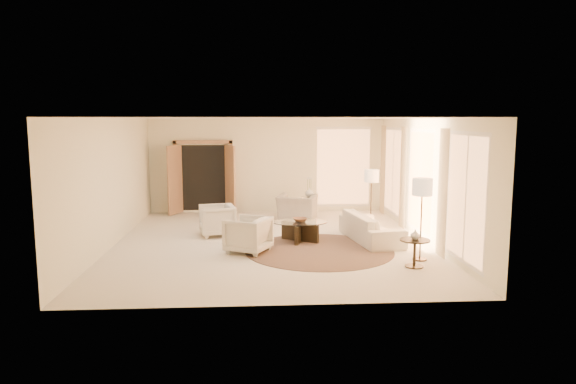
{
  "coord_description": "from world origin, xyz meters",
  "views": [
    {
      "loc": [
        -0.33,
        -11.38,
        2.76
      ],
      "look_at": [
        0.4,
        0.4,
        1.1
      ],
      "focal_mm": 32.0,
      "sensor_mm": 36.0,
      "label": 1
    }
  ],
  "objects": [
    {
      "name": "window_back_corner",
      "position": [
        2.3,
        3.95,
        1.35
      ],
      "size": [
        1.7,
        0.1,
        2.4
      ],
      "primitive_type": null,
      "color": "#FFAC66",
      "rests_on": "room"
    },
    {
      "name": "side_vase",
      "position": [
        1.19,
        3.18,
        0.69
      ],
      "size": [
        0.33,
        0.33,
        0.27
      ],
      "primitive_type": "imported",
      "rotation": [
        0.0,
        0.0,
        -0.36
      ],
      "color": "silver",
      "rests_on": "side_table"
    },
    {
      "name": "end_vase",
      "position": [
        2.64,
        -2.12,
        0.62
      ],
      "size": [
        0.2,
        0.2,
        0.19
      ],
      "primitive_type": "imported",
      "rotation": [
        0.0,
        0.0,
        0.11
      ],
      "color": "silver",
      "rests_on": "end_table"
    },
    {
      "name": "accent_chair",
      "position": [
        0.8,
        2.71,
        0.46
      ],
      "size": [
        1.2,
        0.95,
        0.92
      ],
      "primitive_type": "imported",
      "rotation": [
        0.0,
        0.0,
        2.86
      ],
      "color": "#9B968D",
      "rests_on": "room"
    },
    {
      "name": "end_table",
      "position": [
        2.64,
        -2.12,
        0.37
      ],
      "size": [
        0.56,
        0.56,
        0.53
      ],
      "rotation": [
        0.0,
        0.0,
        -0.21
      ],
      "color": "black",
      "rests_on": "room"
    },
    {
      "name": "french_doors",
      "position": [
        -1.9,
        3.82,
        1.07
      ],
      "size": [
        1.95,
        0.66,
        2.16
      ],
      "color": "#AC7D59",
      "rests_on": "room"
    },
    {
      "name": "windows_right",
      "position": [
        3.45,
        0.1,
        1.35
      ],
      "size": [
        0.1,
        6.4,
        2.4
      ],
      "primitive_type": null,
      "color": "#FFAC66",
      "rests_on": "room"
    },
    {
      "name": "floor_lamp_far",
      "position": [
        2.9,
        -1.65,
        1.39
      ],
      "size": [
        0.4,
        0.4,
        1.63
      ],
      "rotation": [
        0.0,
        0.0,
        -0.09
      ],
      "color": "#30241A",
      "rests_on": "room"
    },
    {
      "name": "room",
      "position": [
        0.0,
        0.0,
        1.4
      ],
      "size": [
        7.04,
        8.04,
        2.83
      ],
      "color": "#F0E4CF",
      "rests_on": "ground"
    },
    {
      "name": "coffee_table",
      "position": [
        0.65,
        0.08,
        0.29
      ],
      "size": [
        1.62,
        1.62,
        0.46
      ],
      "rotation": [
        0.0,
        0.0,
        0.36
      ],
      "color": "black",
      "rests_on": "room"
    },
    {
      "name": "floor_lamp_near",
      "position": [
        2.57,
        1.33,
        1.29
      ],
      "size": [
        0.37,
        0.37,
        1.52
      ],
      "rotation": [
        0.0,
        0.0,
        0.4
      ],
      "color": "#30241A",
      "rests_on": "room"
    },
    {
      "name": "armchair_left",
      "position": [
        -1.28,
        0.8,
        0.41
      ],
      "size": [
        0.89,
        0.93,
        0.82
      ],
      "primitive_type": "imported",
      "rotation": [
        0.0,
        0.0,
        -1.36
      ],
      "color": "silver",
      "rests_on": "room"
    },
    {
      "name": "curtains_right",
      "position": [
        3.4,
        1.0,
        1.3
      ],
      "size": [
        0.06,
        5.2,
        2.6
      ],
      "primitive_type": null,
      "color": "#C7B48A",
      "rests_on": "room"
    },
    {
      "name": "side_table",
      "position": [
        1.19,
        3.18,
        0.34
      ],
      "size": [
        0.48,
        0.48,
        0.56
      ],
      "rotation": [
        0.0,
        0.0,
        0.23
      ],
      "color": "#30241A",
      "rests_on": "room"
    },
    {
      "name": "sofa",
      "position": [
        2.29,
        0.04,
        0.31
      ],
      "size": [
        1.17,
        2.25,
        0.63
      ],
      "primitive_type": "imported",
      "rotation": [
        0.0,
        0.0,
        1.73
      ],
      "color": "silver",
      "rests_on": "room"
    },
    {
      "name": "bowl",
      "position": [
        0.65,
        0.08,
        0.5
      ],
      "size": [
        0.39,
        0.39,
        0.08
      ],
      "primitive_type": "imported",
      "rotation": [
        0.0,
        0.0,
        0.19
      ],
      "color": "brown",
      "rests_on": "coffee_table"
    },
    {
      "name": "armchair_right",
      "position": [
        -0.52,
        -0.84,
        0.41
      ],
      "size": [
        1.03,
        1.05,
        0.83
      ],
      "primitive_type": "imported",
      "rotation": [
        0.0,
        0.0,
        -2.04
      ],
      "color": "silver",
      "rests_on": "room"
    },
    {
      "name": "area_rug",
      "position": [
        0.99,
        -0.8,
        0.01
      ],
      "size": [
        3.78,
        3.78,
        0.01
      ],
      "primitive_type": "cylinder",
      "rotation": [
        0.0,
        0.0,
        0.22
      ],
      "color": "#3B261D",
      "rests_on": "room"
    }
  ]
}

